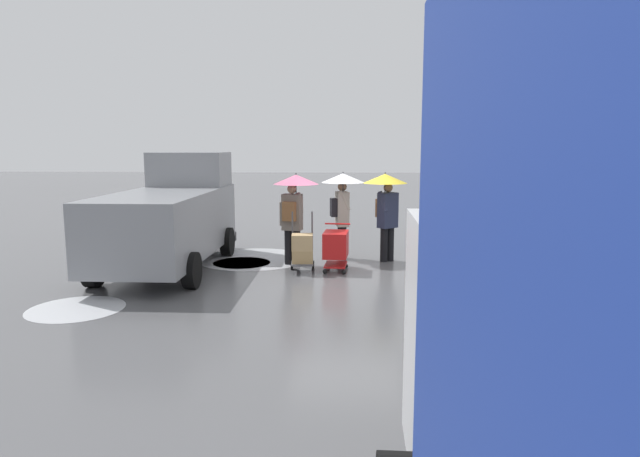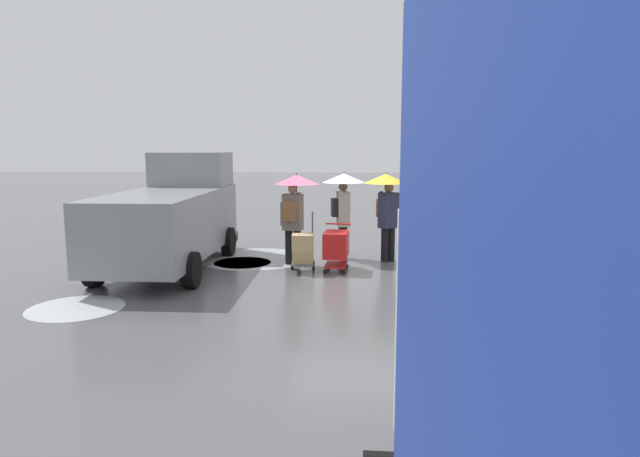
{
  "view_description": "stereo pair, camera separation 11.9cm",
  "coord_description": "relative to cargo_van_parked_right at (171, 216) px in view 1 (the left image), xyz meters",
  "views": [
    {
      "loc": [
        -0.08,
        11.91,
        2.77
      ],
      "look_at": [
        0.55,
        0.56,
        1.05
      ],
      "focal_mm": 30.87,
      "sensor_mm": 36.0,
      "label": 1
    },
    {
      "loc": [
        -0.2,
        11.9,
        2.77
      ],
      "look_at": [
        0.55,
        0.56,
        1.05
      ],
      "focal_mm": 30.87,
      "sensor_mm": 36.0,
      "label": 2
    }
  ],
  "objects": [
    {
      "name": "cargo_van_parked_right",
      "position": [
        0.0,
        0.0,
        0.0
      ],
      "size": [
        2.22,
        5.35,
        2.6
      ],
      "color": "gray",
      "rests_on": "ground"
    },
    {
      "name": "pedestrian_white_side",
      "position": [
        -4.92,
        -0.88,
        0.39
      ],
      "size": [
        1.04,
        1.04,
        2.15
      ],
      "color": "black",
      "rests_on": "ground"
    },
    {
      "name": "street_lamp",
      "position": [
        -6.87,
        2.86,
        1.19
      ],
      "size": [
        0.28,
        0.28,
        3.86
      ],
      "color": "#2D2D33",
      "rests_on": "ground"
    },
    {
      "name": "shopping_cart_vendor",
      "position": [
        -3.76,
        0.19,
        -0.61
      ],
      "size": [
        0.6,
        0.85,
        1.02
      ],
      "color": "red",
      "rests_on": "ground"
    },
    {
      "name": "slush_patch_mid_street",
      "position": [
        0.6,
        3.34,
        -1.18
      ],
      "size": [
        1.62,
        1.62,
        0.01
      ],
      "primitive_type": "cylinder",
      "color": "silver",
      "rests_on": "ground"
    },
    {
      "name": "pedestrian_black_side",
      "position": [
        -2.78,
        -0.39,
        0.39
      ],
      "size": [
        1.04,
        1.04,
        2.15
      ],
      "color": "black",
      "rests_on": "ground"
    },
    {
      "name": "slush_patch_under_van",
      "position": [
        -1.5,
        -0.51,
        -1.18
      ],
      "size": [
        1.36,
        1.36,
        0.01
      ],
      "primitive_type": "cylinder",
      "color": "#ADAFB5",
      "rests_on": "ground"
    },
    {
      "name": "pedestrian_pink_side",
      "position": [
        -3.88,
        -1.08,
        0.39
      ],
      "size": [
        1.04,
        1.04,
        2.15
      ],
      "color": "black",
      "rests_on": "ground"
    },
    {
      "name": "slush_patch_near_cluster",
      "position": [
        -1.7,
        -1.0,
        -1.18
      ],
      "size": [
        2.74,
        2.74,
        0.01
      ],
      "primitive_type": "cylinder",
      "color": "#ADAFB5",
      "rests_on": "ground"
    },
    {
      "name": "ground_plane",
      "position": [
        -4.0,
        0.28,
        -1.18
      ],
      "size": [
        90.0,
        90.0,
        0.0
      ],
      "primitive_type": "plane",
      "color": "#5B5B5E"
    },
    {
      "name": "hand_dolly_boxes",
      "position": [
        -3.03,
        0.38,
        -0.67
      ],
      "size": [
        0.56,
        0.74,
        1.32
      ],
      "color": "#515156",
      "rests_on": "ground"
    }
  ]
}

